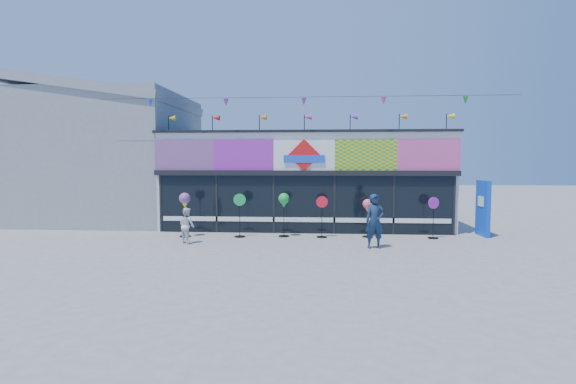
# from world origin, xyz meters

# --- Properties ---
(ground) EXTENTS (80.00, 80.00, 0.00)m
(ground) POSITION_xyz_m (0.00, 0.00, 0.00)
(ground) COLOR slate
(ground) RESTS_ON ground
(kite_shop) EXTENTS (16.00, 5.70, 5.31)m
(kite_shop) POSITION_xyz_m (0.00, 5.94, 2.05)
(kite_shop) COLOR white
(kite_shop) RESTS_ON ground
(neighbour_building) EXTENTS (8.18, 7.20, 6.87)m
(neighbour_building) POSITION_xyz_m (-10.00, 7.00, 3.20)
(neighbour_building) COLOR gray
(neighbour_building) RESTS_ON ground
(blue_sign) EXTENTS (0.22, 1.07, 2.13)m
(blue_sign) POSITION_xyz_m (6.86, 3.32, 1.07)
(blue_sign) COLOR blue
(blue_sign) RESTS_ON ground
(spinner_0) EXTENTS (0.42, 0.42, 1.68)m
(spinner_0) POSITION_xyz_m (-4.47, 2.30, 1.34)
(spinner_0) COLOR black
(spinner_0) RESTS_ON ground
(spinner_1) EXTENTS (0.45, 0.42, 1.65)m
(spinner_1) POSITION_xyz_m (-2.39, 2.39, 0.87)
(spinner_1) COLOR black
(spinner_1) RESTS_ON ground
(spinner_2) EXTENTS (0.42, 0.42, 1.66)m
(spinner_2) POSITION_xyz_m (-0.73, 2.60, 1.33)
(spinner_2) COLOR black
(spinner_2) RESTS_ON ground
(spinner_3) EXTENTS (0.44, 0.40, 1.56)m
(spinner_3) POSITION_xyz_m (0.71, 2.53, 0.83)
(spinner_3) COLOR black
(spinner_3) RESTS_ON ground
(spinner_4) EXTENTS (0.37, 0.37, 1.44)m
(spinner_4) POSITION_xyz_m (2.42, 2.75, 1.15)
(spinner_4) COLOR black
(spinner_4) RESTS_ON ground
(spinner_5) EXTENTS (0.42, 0.39, 1.54)m
(spinner_5) POSITION_xyz_m (4.83, 2.59, 0.82)
(spinner_5) COLOR black
(spinner_5) RESTS_ON ground
(adult_man) EXTENTS (0.73, 0.56, 1.79)m
(adult_man) POSITION_xyz_m (2.44, 0.56, 0.90)
(adult_man) COLOR #152742
(adult_man) RESTS_ON ground
(child) EXTENTS (0.69, 0.66, 1.25)m
(child) POSITION_xyz_m (-4.01, 1.00, 0.63)
(child) COLOR white
(child) RESTS_ON ground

